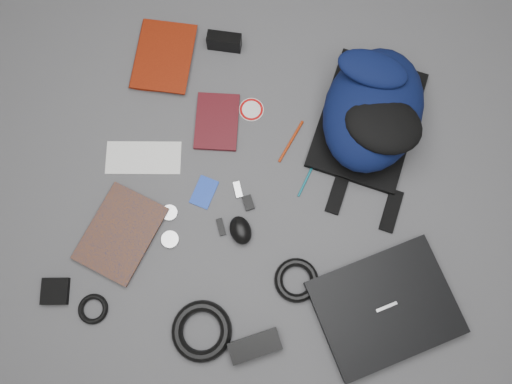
# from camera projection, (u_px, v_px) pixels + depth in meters

# --- Properties ---
(ground) EXTENTS (4.00, 4.00, 0.00)m
(ground) POSITION_uv_depth(u_px,v_px,m) (256.00, 194.00, 1.56)
(ground) COLOR #4F4F51
(ground) RESTS_ON ground
(backpack) EXTENTS (0.42, 0.53, 0.19)m
(backpack) POSITION_uv_depth(u_px,v_px,m) (373.00, 109.00, 1.52)
(backpack) COLOR black
(backpack) RESTS_ON ground
(laptop) EXTENTS (0.48, 0.44, 0.04)m
(laptop) POSITION_uv_depth(u_px,v_px,m) (385.00, 307.00, 1.46)
(laptop) COLOR black
(laptop) RESTS_ON ground
(textbook_red) EXTENTS (0.20, 0.26, 0.03)m
(textbook_red) POSITION_uv_depth(u_px,v_px,m) (136.00, 53.00, 1.66)
(textbook_red) COLOR maroon
(textbook_red) RESTS_ON ground
(comic_book) EXTENTS (0.28, 0.32, 0.02)m
(comic_book) POSITION_uv_depth(u_px,v_px,m) (93.00, 219.00, 1.53)
(comic_book) COLOR #9F4B0B
(comic_book) RESTS_ON ground
(envelope) EXTENTS (0.24, 0.13, 0.00)m
(envelope) POSITION_uv_depth(u_px,v_px,m) (144.00, 158.00, 1.58)
(envelope) COLOR white
(envelope) RESTS_ON ground
(dvd_case) EXTENTS (0.14, 0.20, 0.02)m
(dvd_case) POSITION_uv_depth(u_px,v_px,m) (217.00, 122.00, 1.61)
(dvd_case) COLOR #400C11
(dvd_case) RESTS_ON ground
(compact_camera) EXTENTS (0.11, 0.05, 0.06)m
(compact_camera) POSITION_uv_depth(u_px,v_px,m) (224.00, 42.00, 1.65)
(compact_camera) COLOR black
(compact_camera) RESTS_ON ground
(sticker_disc) EXTENTS (0.10, 0.10, 0.00)m
(sticker_disc) POSITION_uv_depth(u_px,v_px,m) (251.00, 110.00, 1.62)
(sticker_disc) COLOR white
(sticker_disc) RESTS_ON ground
(pen_teal) EXTENTS (0.05, 0.12, 0.01)m
(pen_teal) POSITION_uv_depth(u_px,v_px,m) (307.00, 179.00, 1.57)
(pen_teal) COLOR #0C6474
(pen_teal) RESTS_ON ground
(pen_red) EXTENTS (0.07, 0.15, 0.01)m
(pen_red) POSITION_uv_depth(u_px,v_px,m) (291.00, 141.00, 1.59)
(pen_red) COLOR #A8300C
(pen_red) RESTS_ON ground
(id_badge) EXTENTS (0.09, 0.11, 0.00)m
(id_badge) POSITION_uv_depth(u_px,v_px,m) (204.00, 192.00, 1.56)
(id_badge) COLOR blue
(id_badge) RESTS_ON ground
(usb_black) EXTENTS (0.04, 0.06, 0.01)m
(usb_black) POSITION_uv_depth(u_px,v_px,m) (221.00, 227.00, 1.53)
(usb_black) COLOR black
(usb_black) RESTS_ON ground
(usb_silver) EXTENTS (0.04, 0.05, 0.01)m
(usb_silver) POSITION_uv_depth(u_px,v_px,m) (238.00, 190.00, 1.56)
(usb_silver) COLOR silver
(usb_silver) RESTS_ON ground
(key_fob) EXTENTS (0.04, 0.05, 0.01)m
(key_fob) POSITION_uv_depth(u_px,v_px,m) (248.00, 203.00, 1.55)
(key_fob) COLOR black
(key_fob) RESTS_ON ground
(mouse) EXTENTS (0.10, 0.11, 0.05)m
(mouse) POSITION_uv_depth(u_px,v_px,m) (241.00, 230.00, 1.51)
(mouse) COLOR black
(mouse) RESTS_ON ground
(headphone_left) EXTENTS (0.05, 0.05, 0.01)m
(headphone_left) POSITION_uv_depth(u_px,v_px,m) (170.00, 213.00, 1.54)
(headphone_left) COLOR silver
(headphone_left) RESTS_ON ground
(headphone_right) EXTENTS (0.06, 0.06, 0.01)m
(headphone_right) POSITION_uv_depth(u_px,v_px,m) (170.00, 239.00, 1.52)
(headphone_right) COLOR silver
(headphone_right) RESTS_ON ground
(cable_coil) EXTENTS (0.16, 0.16, 0.03)m
(cable_coil) POSITION_uv_depth(u_px,v_px,m) (296.00, 280.00, 1.48)
(cable_coil) COLOR black
(cable_coil) RESTS_ON ground
(power_brick) EXTENTS (0.16, 0.12, 0.04)m
(power_brick) POSITION_uv_depth(u_px,v_px,m) (255.00, 346.00, 1.43)
(power_brick) COLOR black
(power_brick) RESTS_ON ground
(power_cord_coil) EXTENTS (0.19, 0.19, 0.03)m
(power_cord_coil) POSITION_uv_depth(u_px,v_px,m) (202.00, 331.00, 1.44)
(power_cord_coil) COLOR black
(power_cord_coil) RESTS_ON ground
(pouch) EXTENTS (0.09, 0.09, 0.02)m
(pouch) POSITION_uv_depth(u_px,v_px,m) (55.00, 291.00, 1.48)
(pouch) COLOR black
(pouch) RESTS_ON ground
(earbud_coil) EXTENTS (0.10, 0.10, 0.02)m
(earbud_coil) POSITION_uv_depth(u_px,v_px,m) (93.00, 309.00, 1.47)
(earbud_coil) COLOR black
(earbud_coil) RESTS_ON ground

